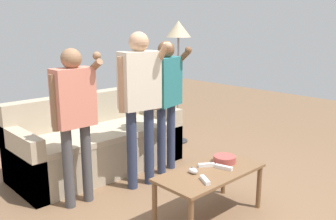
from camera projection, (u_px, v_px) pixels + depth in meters
ground_plane at (197, 220)px, 3.14m from camera, size 12.00×12.00×0.00m
couch at (97, 144)px, 4.20m from camera, size 1.90×0.83×0.85m
coffee_table at (210, 177)px, 3.12m from camera, size 0.97×0.47×0.43m
snack_bowl at (225, 159)px, 3.29m from camera, size 0.20×0.20×0.06m
game_remote_nunchuk at (193, 171)px, 3.05m from camera, size 0.06×0.09×0.05m
floor_lamp at (178, 38)px, 4.92m from camera, size 0.34×0.34×1.70m
player_left at (74, 109)px, 3.22m from camera, size 0.43×0.28×1.45m
player_center at (140, 92)px, 3.59m from camera, size 0.46×0.39×1.58m
player_right at (166, 91)px, 4.00m from camera, size 0.46×0.29×1.47m
game_remote_wand_near at (206, 165)px, 3.20m from camera, size 0.14×0.11×0.03m
game_remote_wand_far at (205, 180)px, 2.89m from camera, size 0.10×0.15×0.03m
game_remote_wand_spare at (224, 167)px, 3.14m from camera, size 0.08×0.16×0.03m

